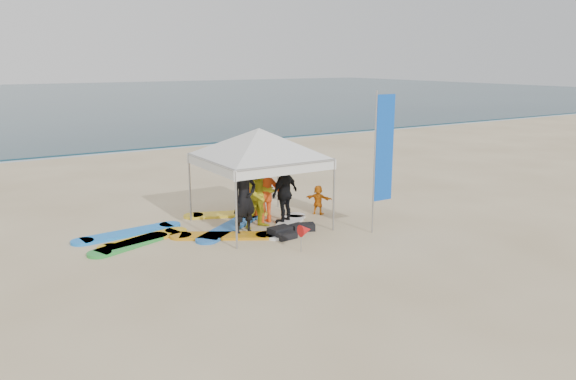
% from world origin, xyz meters
% --- Properties ---
extents(ground, '(120.00, 120.00, 0.00)m').
position_xyz_m(ground, '(0.00, 0.00, 0.00)').
color(ground, beige).
rests_on(ground, ground).
extents(ocean, '(160.00, 84.00, 0.08)m').
position_xyz_m(ocean, '(0.00, 60.00, 0.04)').
color(ocean, '#0C2633').
rests_on(ocean, ground).
extents(shoreline_foam, '(160.00, 1.20, 0.01)m').
position_xyz_m(shoreline_foam, '(0.00, 18.20, 0.00)').
color(shoreline_foam, silver).
rests_on(shoreline_foam, ground).
extents(person_black_a, '(0.75, 0.56, 1.86)m').
position_xyz_m(person_black_a, '(-0.58, 3.38, 0.93)').
color(person_black_a, black).
rests_on(person_black_a, ground).
extents(person_yellow, '(0.89, 0.72, 1.75)m').
position_xyz_m(person_yellow, '(0.06, 3.72, 0.87)').
color(person_yellow, gold).
rests_on(person_yellow, ground).
extents(person_orange_a, '(1.19, 0.78, 1.73)m').
position_xyz_m(person_orange_a, '(0.41, 4.12, 0.86)').
color(person_orange_a, '#FF4F16').
rests_on(person_orange_a, ground).
extents(person_black_b, '(1.04, 0.71, 1.64)m').
position_xyz_m(person_black_b, '(0.80, 3.74, 0.82)').
color(person_black_b, black).
rests_on(person_black_b, ground).
extents(person_orange_b, '(1.06, 0.94, 1.83)m').
position_xyz_m(person_orange_b, '(0.45, 4.74, 0.92)').
color(person_orange_b, '#DD5113').
rests_on(person_orange_b, ground).
extents(person_seated, '(0.64, 0.78, 0.83)m').
position_xyz_m(person_seated, '(2.06, 3.99, 0.42)').
color(person_seated, orange).
rests_on(person_seated, ground).
extents(canopy_tent, '(3.88, 3.88, 2.93)m').
position_xyz_m(canopy_tent, '(0.13, 3.89, 2.55)').
color(canopy_tent, '#A5A5A8').
rests_on(canopy_tent, ground).
extents(feather_flag, '(0.60, 0.04, 3.54)m').
position_xyz_m(feather_flag, '(2.48, 1.84, 2.08)').
color(feather_flag, '#A5A5A8').
rests_on(feather_flag, ground).
extents(marker_pennant, '(0.28, 0.28, 0.64)m').
position_xyz_m(marker_pennant, '(0.01, 1.56, 0.49)').
color(marker_pennant, '#A5A5A8').
rests_on(marker_pennant, ground).
extents(gear_pile, '(1.35, 0.73, 0.22)m').
position_xyz_m(gear_pile, '(0.36, 2.80, 0.10)').
color(gear_pile, black).
rests_on(gear_pile, ground).
extents(surfboard_spread, '(5.73, 3.24, 0.07)m').
position_xyz_m(surfboard_spread, '(-1.49, 4.19, 0.04)').
color(surfboard_spread, '#1C80F1').
rests_on(surfboard_spread, ground).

